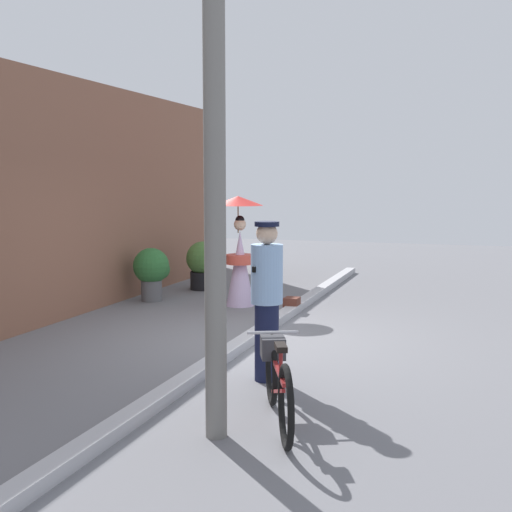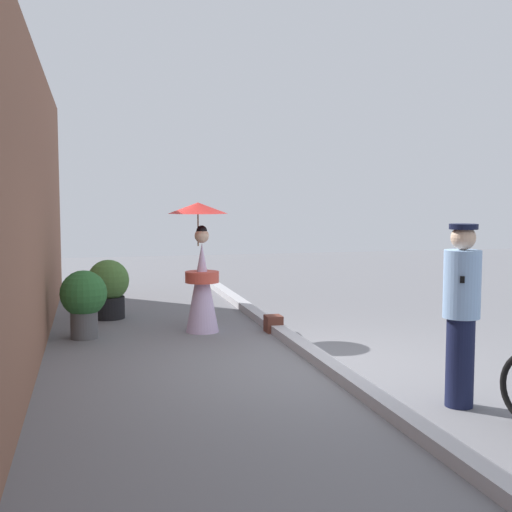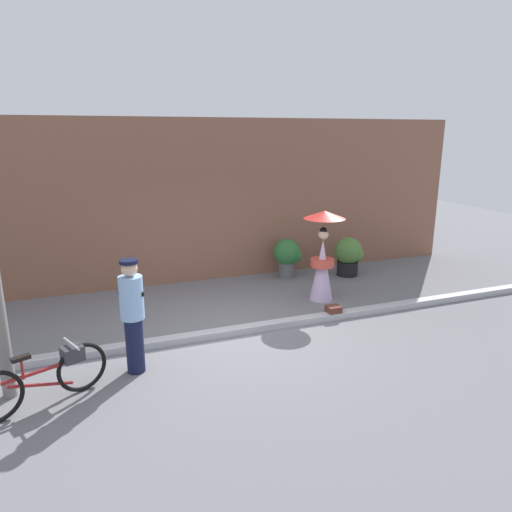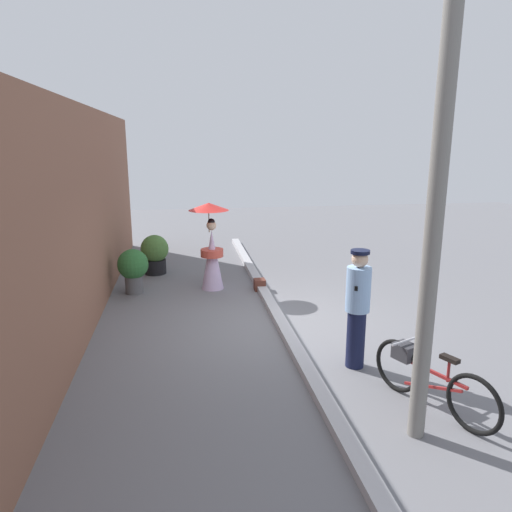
{
  "view_description": "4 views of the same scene",
  "coord_description": "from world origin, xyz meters",
  "px_view_note": "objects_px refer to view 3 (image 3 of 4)",
  "views": [
    {
      "loc": [
        -8.49,
        -2.88,
        2.13
      ],
      "look_at": [
        0.63,
        0.2,
        1.06
      ],
      "focal_mm": 47.27,
      "sensor_mm": 36.0,
      "label": 1
    },
    {
      "loc": [
        -7.19,
        2.58,
        1.95
      ],
      "look_at": [
        0.34,
        0.7,
        1.26
      ],
      "focal_mm": 46.53,
      "sensor_mm": 36.0,
      "label": 2
    },
    {
      "loc": [
        -2.28,
        -7.13,
        3.42
      ],
      "look_at": [
        0.62,
        0.63,
        1.2
      ],
      "focal_mm": 32.47,
      "sensor_mm": 36.0,
      "label": 3
    },
    {
      "loc": [
        -7.72,
        1.63,
        3.14
      ],
      "look_at": [
        -0.03,
        0.42,
        1.25
      ],
      "focal_mm": 33.26,
      "sensor_mm": 36.0,
      "label": 4
    }
  ],
  "objects_px": {
    "person_with_parasol": "(323,255)",
    "backpack_on_pavement": "(333,312)",
    "bicycle_near_officer": "(46,376)",
    "potted_plant_small": "(349,255)",
    "potted_plant_by_door": "(288,255)",
    "person_officer": "(133,313)"
  },
  "relations": [
    {
      "from": "person_with_parasol",
      "to": "backpack_on_pavement",
      "type": "relative_size",
      "value": 7.24
    },
    {
      "from": "bicycle_near_officer",
      "to": "backpack_on_pavement",
      "type": "distance_m",
      "value": 5.06
    },
    {
      "from": "person_with_parasol",
      "to": "bicycle_near_officer",
      "type": "bearing_deg",
      "value": -156.61
    },
    {
      "from": "person_with_parasol",
      "to": "backpack_on_pavement",
      "type": "height_order",
      "value": "person_with_parasol"
    },
    {
      "from": "bicycle_near_officer",
      "to": "backpack_on_pavement",
      "type": "height_order",
      "value": "bicycle_near_officer"
    },
    {
      "from": "potted_plant_small",
      "to": "backpack_on_pavement",
      "type": "relative_size",
      "value": 3.67
    },
    {
      "from": "potted_plant_by_door",
      "to": "potted_plant_small",
      "type": "xyz_separation_m",
      "value": [
        1.47,
        -0.37,
        -0.04
      ]
    },
    {
      "from": "potted_plant_small",
      "to": "person_officer",
      "type": "bearing_deg",
      "value": -150.82
    },
    {
      "from": "person_with_parasol",
      "to": "person_officer",
      "type": "bearing_deg",
      "value": -156.2
    },
    {
      "from": "bicycle_near_officer",
      "to": "person_with_parasol",
      "type": "height_order",
      "value": "person_with_parasol"
    },
    {
      "from": "person_officer",
      "to": "potted_plant_small",
      "type": "distance_m",
      "value": 6.26
    },
    {
      "from": "bicycle_near_officer",
      "to": "potted_plant_small",
      "type": "bearing_deg",
      "value": 27.98
    },
    {
      "from": "bicycle_near_officer",
      "to": "potted_plant_by_door",
      "type": "bearing_deg",
      "value": 37.09
    },
    {
      "from": "backpack_on_pavement",
      "to": "person_officer",
      "type": "bearing_deg",
      "value": -168.55
    },
    {
      "from": "person_with_parasol",
      "to": "potted_plant_by_door",
      "type": "height_order",
      "value": "person_with_parasol"
    },
    {
      "from": "backpack_on_pavement",
      "to": "bicycle_near_officer",
      "type": "bearing_deg",
      "value": -165.96
    },
    {
      "from": "person_officer",
      "to": "bicycle_near_officer",
      "type": "bearing_deg",
      "value": -158.05
    },
    {
      "from": "bicycle_near_officer",
      "to": "potted_plant_small",
      "type": "distance_m",
      "value": 7.49
    },
    {
      "from": "person_officer",
      "to": "potted_plant_small",
      "type": "xyz_separation_m",
      "value": [
        5.45,
        3.04,
        -0.4
      ]
    },
    {
      "from": "potted_plant_by_door",
      "to": "person_with_parasol",
      "type": "bearing_deg",
      "value": -88.38
    },
    {
      "from": "potted_plant_small",
      "to": "backpack_on_pavement",
      "type": "distance_m",
      "value": 2.88
    },
    {
      "from": "person_officer",
      "to": "potted_plant_small",
      "type": "relative_size",
      "value": 1.79
    }
  ]
}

